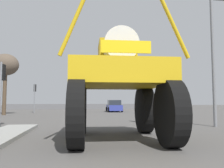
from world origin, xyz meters
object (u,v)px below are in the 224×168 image
(sedan_ahead, at_px, (114,106))
(bare_tree_left, at_px, (6,66))
(streetlight_near_right, at_px, (216,52))
(traffic_signal_far_left, at_px, (35,91))
(traffic_signal_near_right, at_px, (157,77))
(traffic_signal_near_left, at_px, (2,80))
(oversize_sprayer, at_px, (118,84))

(sedan_ahead, distance_m, bare_tree_left, 13.87)
(sedan_ahead, relative_size, streetlight_near_right, 0.57)
(traffic_signal_far_left, bearing_deg, sedan_ahead, 10.40)
(sedan_ahead, distance_m, traffic_signal_far_left, 10.08)
(traffic_signal_far_left, bearing_deg, traffic_signal_near_right, -57.56)
(traffic_signal_near_left, distance_m, bare_tree_left, 12.14)
(oversize_sprayer, xyz_separation_m, traffic_signal_near_right, (3.04, 4.32, 0.78))
(sedan_ahead, height_order, traffic_signal_far_left, traffic_signal_far_left)
(streetlight_near_right, bearing_deg, traffic_signal_far_left, 127.98)
(streetlight_near_right, bearing_deg, traffic_signal_near_left, 174.83)
(traffic_signal_near_right, bearing_deg, streetlight_near_right, -18.85)
(traffic_signal_near_left, height_order, traffic_signal_near_right, traffic_signal_near_right)
(sedan_ahead, xyz_separation_m, traffic_signal_near_right, (-0.02, -17.10, 2.05))
(oversize_sprayer, relative_size, traffic_signal_far_left, 1.54)
(traffic_signal_near_left, bearing_deg, oversize_sprayer, -38.51)
(oversize_sprayer, distance_m, bare_tree_left, 18.28)
(oversize_sprayer, relative_size, sedan_ahead, 1.29)
(traffic_signal_near_right, height_order, streetlight_near_right, streetlight_near_right)
(traffic_signal_near_left, height_order, streetlight_near_right, streetlight_near_right)
(sedan_ahead, height_order, streetlight_near_right, streetlight_near_right)
(traffic_signal_near_left, xyz_separation_m, streetlight_near_right, (11.50, -1.04, 1.61))
(oversize_sprayer, bearing_deg, traffic_signal_near_right, -33.03)
(traffic_signal_near_left, bearing_deg, streetlight_near_right, -5.17)
(traffic_signal_near_right, height_order, traffic_signal_far_left, traffic_signal_near_right)
(sedan_ahead, bearing_deg, traffic_signal_near_left, 154.63)
(sedan_ahead, bearing_deg, oversize_sprayer, 172.92)
(oversize_sprayer, xyz_separation_m, traffic_signal_far_left, (-6.69, 19.62, 0.54))
(traffic_signal_near_left, bearing_deg, traffic_signal_near_right, -0.04)
(sedan_ahead, bearing_deg, streetlight_near_right, -169.53)
(traffic_signal_near_left, distance_m, traffic_signal_far_left, 15.35)
(bare_tree_left, bearing_deg, traffic_signal_near_left, -73.27)
(sedan_ahead, bearing_deg, bare_tree_left, 116.62)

